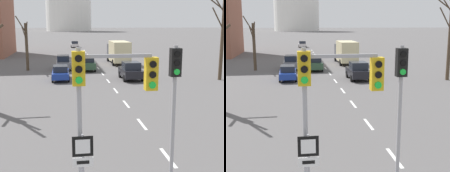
# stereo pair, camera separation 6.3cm
# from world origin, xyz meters

# --- Properties ---
(lane_stripe_1) EXTENTS (0.16, 2.00, 0.01)m
(lane_stripe_1) POSITION_xyz_m (0.00, 7.52, 0.00)
(lane_stripe_1) COLOR silver
(lane_stripe_1) RESTS_ON ground_plane
(lane_stripe_2) EXTENTS (0.16, 2.00, 0.01)m
(lane_stripe_2) POSITION_xyz_m (0.00, 12.02, 0.00)
(lane_stripe_2) COLOR silver
(lane_stripe_2) RESTS_ON ground_plane
(lane_stripe_3) EXTENTS (0.16, 2.00, 0.01)m
(lane_stripe_3) POSITION_xyz_m (0.00, 16.52, 0.00)
(lane_stripe_3) COLOR silver
(lane_stripe_3) RESTS_ON ground_plane
(lane_stripe_4) EXTENTS (0.16, 2.00, 0.01)m
(lane_stripe_4) POSITION_xyz_m (0.00, 21.02, 0.00)
(lane_stripe_4) COLOR silver
(lane_stripe_4) RESTS_ON ground_plane
(lane_stripe_5) EXTENTS (0.16, 2.00, 0.01)m
(lane_stripe_5) POSITION_xyz_m (0.00, 25.52, 0.00)
(lane_stripe_5) COLOR silver
(lane_stripe_5) RESTS_ON ground_plane
(lane_stripe_6) EXTENTS (0.16, 2.00, 0.01)m
(lane_stripe_6) POSITION_xyz_m (0.00, 30.02, 0.00)
(lane_stripe_6) COLOR silver
(lane_stripe_6) RESTS_ON ground_plane
(lane_stripe_7) EXTENTS (0.16, 2.00, 0.01)m
(lane_stripe_7) POSITION_xyz_m (0.00, 34.52, 0.00)
(lane_stripe_7) COLOR silver
(lane_stripe_7) RESTS_ON ground_plane
(lane_stripe_8) EXTENTS (0.16, 2.00, 0.01)m
(lane_stripe_8) POSITION_xyz_m (0.00, 39.02, 0.00)
(lane_stripe_8) COLOR silver
(lane_stripe_8) RESTS_ON ground_plane
(lane_stripe_9) EXTENTS (0.16, 2.00, 0.01)m
(lane_stripe_9) POSITION_xyz_m (0.00, 43.52, 0.00)
(lane_stripe_9) COLOR silver
(lane_stripe_9) RESTS_ON ground_plane
(lane_stripe_10) EXTENTS (0.16, 2.00, 0.01)m
(lane_stripe_10) POSITION_xyz_m (0.00, 48.02, 0.00)
(lane_stripe_10) COLOR silver
(lane_stripe_10) RESTS_ON ground_plane
(lane_stripe_11) EXTENTS (0.16, 2.00, 0.01)m
(lane_stripe_11) POSITION_xyz_m (0.00, 52.52, 0.00)
(lane_stripe_11) COLOR silver
(lane_stripe_11) RESTS_ON ground_plane
(lane_stripe_12) EXTENTS (0.16, 2.00, 0.01)m
(lane_stripe_12) POSITION_xyz_m (0.00, 57.02, 0.00)
(lane_stripe_12) COLOR silver
(lane_stripe_12) RESTS_ON ground_plane
(lane_stripe_13) EXTENTS (0.16, 2.00, 0.01)m
(lane_stripe_13) POSITION_xyz_m (0.00, 61.52, 0.00)
(lane_stripe_13) COLOR silver
(lane_stripe_13) RESTS_ON ground_plane
(traffic_signal_near_left) EXTENTS (2.45, 0.34, 4.91)m
(traffic_signal_near_left) POSITION_xyz_m (-3.09, 4.35, 3.73)
(traffic_signal_near_left) COLOR #9E9EA3
(traffic_signal_near_left) RESTS_ON ground_plane
(traffic_signal_centre_tall) EXTENTS (0.36, 0.34, 4.84)m
(traffic_signal_centre_tall) POSITION_xyz_m (-0.50, 5.76, 3.38)
(traffic_signal_centre_tall) COLOR #9E9EA3
(traffic_signal_centre_tall) RESTS_ON ground_plane
(route_sign_post) EXTENTS (0.60, 0.08, 2.48)m
(route_sign_post) POSITION_xyz_m (-3.76, 4.11, 1.69)
(route_sign_post) COLOR #9E9EA3
(route_sign_post) RESTS_ON ground_plane
(sedan_near_left) EXTENTS (1.71, 4.12, 1.48)m
(sedan_near_left) POSITION_xyz_m (-4.60, 26.80, 0.75)
(sedan_near_left) COLOR navy
(sedan_near_left) RESTS_ON ground_plane
(sedan_near_right) EXTENTS (1.96, 4.33, 1.70)m
(sedan_near_right) POSITION_xyz_m (-1.57, 32.94, 0.86)
(sedan_near_right) COLOR #2D4C33
(sedan_near_right) RESTS_ON ground_plane
(sedan_mid_centre) EXTENTS (1.96, 4.01, 1.80)m
(sedan_mid_centre) POSITION_xyz_m (2.37, 26.04, 0.90)
(sedan_mid_centre) COLOR black
(sedan_mid_centre) RESTS_ON ground_plane
(sedan_far_left) EXTENTS (1.82, 3.80, 1.48)m
(sedan_far_left) POSITION_xyz_m (-1.66, 70.00, 0.75)
(sedan_far_left) COLOR silver
(sedan_far_left) RESTS_ON ground_plane
(sedan_far_right) EXTENTS (1.78, 4.53, 1.74)m
(sedan_far_right) POSITION_xyz_m (-4.32, 34.27, 0.85)
(sedan_far_right) COLOR slate
(sedan_far_right) RESTS_ON ground_plane
(delivery_truck) EXTENTS (2.44, 7.20, 3.14)m
(delivery_truck) POSITION_xyz_m (3.34, 38.77, 1.70)
(delivery_truck) COLOR #333842
(delivery_truck) RESTS_ON ground_plane
(bare_tree_right_near) EXTENTS (3.24, 1.35, 9.15)m
(bare_tree_right_near) POSITION_xyz_m (11.04, 24.56, 4.36)
(bare_tree_right_near) COLOR #473828
(bare_tree_right_near) RESTS_ON ground_plane
(bare_tree_left_far) EXTENTS (1.42, 1.81, 6.44)m
(bare_tree_left_far) POSITION_xyz_m (-8.58, 33.90, 3.07)
(bare_tree_left_far) COLOR #473828
(bare_tree_left_far) RESTS_ON ground_plane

